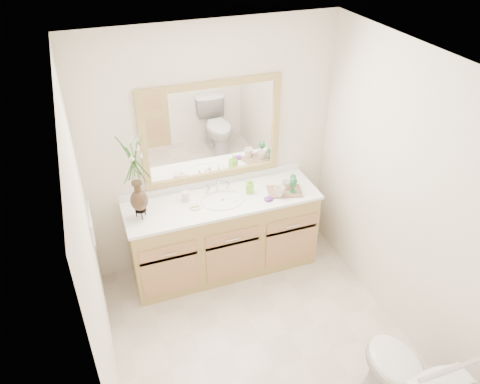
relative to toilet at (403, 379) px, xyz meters
name	(u,v)px	position (x,y,z in m)	size (l,w,h in m)	color
floor	(261,341)	(-0.70, 0.92, -0.37)	(2.60, 2.60, 0.00)	beige
ceiling	(271,69)	(-0.70, 0.92, 2.03)	(2.40, 2.60, 0.02)	white
wall_back	(212,151)	(-0.70, 2.22, 0.83)	(2.40, 0.02, 2.40)	white
wall_front	(364,382)	(-0.70, -0.38, 0.83)	(2.40, 0.02, 2.40)	white
wall_left	(94,271)	(-1.90, 0.92, 0.83)	(0.02, 2.60, 2.40)	white
wall_right	(405,200)	(0.50, 0.92, 0.83)	(0.02, 2.60, 2.40)	white
vanity	(223,235)	(-0.70, 1.93, 0.03)	(1.80, 0.55, 0.80)	tan
counter	(222,201)	(-0.70, 1.93, 0.45)	(1.84, 0.57, 0.03)	white
sink	(223,205)	(-0.70, 1.92, 0.41)	(0.38, 0.34, 0.23)	white
mirror	(212,132)	(-0.70, 2.20, 1.04)	(1.32, 0.04, 0.97)	white
switch_plate	(92,229)	(-1.89, 1.68, 0.61)	(0.02, 0.12, 0.12)	white
grab_bar	(458,367)	(0.00, -0.35, 0.58)	(0.03, 0.03, 0.55)	silver
toilet	(403,379)	(0.00, 0.00, 0.00)	(0.42, 0.75, 0.74)	white
flower_vase	(135,168)	(-1.46, 1.92, 0.97)	(0.18, 0.18, 0.75)	black
tumbler	(186,196)	(-1.02, 2.03, 0.51)	(0.07, 0.07, 0.09)	beige
soap_dish	(195,206)	(-0.97, 1.89, 0.47)	(0.11, 0.11, 0.04)	beige
soap_bottle	(250,186)	(-0.42, 1.96, 0.53)	(0.06, 0.07, 0.14)	#7BCF30
purple_dish	(269,199)	(-0.30, 1.78, 0.48)	(0.09, 0.07, 0.03)	#5D297B
tray	(284,191)	(-0.10, 1.85, 0.47)	(0.32, 0.22, 0.02)	brown
mug_left	(279,191)	(-0.18, 1.79, 0.53)	(0.10, 0.09, 0.10)	beige
mug_right	(286,184)	(-0.07, 1.88, 0.52)	(0.09, 0.08, 0.09)	beige
goblet_front	(293,182)	(-0.04, 1.81, 0.58)	(0.07, 0.07, 0.16)	#226838
goblet_back	(293,178)	(0.01, 1.91, 0.56)	(0.06, 0.06, 0.13)	#226838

